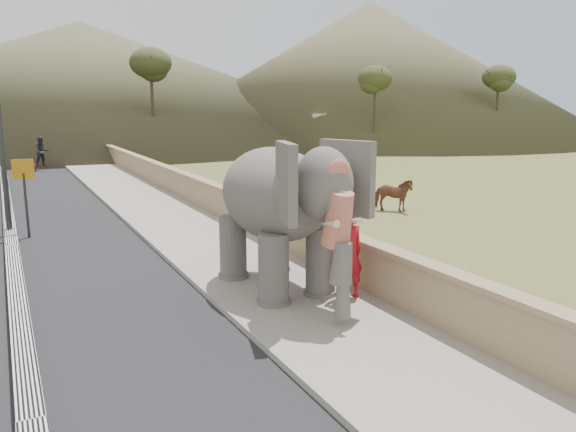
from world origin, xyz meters
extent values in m
plane|color=olive|center=(0.00, 0.00, 0.00)|extent=(160.00, 160.00, 0.00)
cube|color=black|center=(-5.00, 10.00, 0.01)|extent=(7.00, 120.00, 0.03)
cube|color=black|center=(-5.00, 10.00, 0.11)|extent=(0.35, 120.00, 0.22)
cube|color=#9E9687|center=(0.00, 10.00, 0.07)|extent=(3.00, 120.00, 0.15)
cube|color=tan|center=(1.65, 10.00, 0.55)|extent=(0.30, 120.00, 1.10)
cylinder|color=#2D2D33|center=(-4.50, 11.64, 1.00)|extent=(0.08, 0.08, 2.00)
cube|color=#C28012|center=(-4.50, 11.64, 2.10)|extent=(0.60, 0.05, 0.60)
imported|color=brown|center=(7.93, 10.13, 0.63)|extent=(1.56, 1.53, 1.26)
imported|color=#AAABB1|center=(19.11, 36.38, 0.72)|extent=(4.31, 1.92, 1.44)
cube|color=silver|center=(24.87, 35.69, 1.55)|extent=(11.25, 5.57, 3.10)
cube|color=gold|center=(30.48, 33.88, 1.55)|extent=(11.01, 2.55, 3.10)
cone|color=brown|center=(36.00, 52.00, 8.00)|extent=(56.00, 56.00, 16.00)
cone|color=brown|center=(5.00, 70.00, 7.00)|extent=(80.00, 80.00, 14.00)
imported|color=#B1121A|center=(0.95, 2.48, 1.08)|extent=(0.68, 0.45, 1.87)
imported|color=maroon|center=(-3.46, 30.41, 0.41)|extent=(0.90, 1.66, 0.83)
imported|color=black|center=(-2.81, 30.41, 1.15)|extent=(1.01, 0.86, 1.80)
camera|label=1|loc=(-5.04, -6.59, 4.02)|focal=35.00mm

